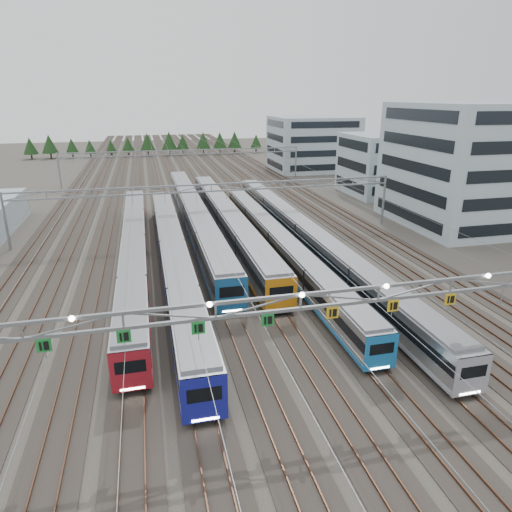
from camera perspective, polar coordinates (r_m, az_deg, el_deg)
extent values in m
plane|color=#47423A|center=(33.83, 5.17, -16.97)|extent=(400.00, 400.00, 0.00)
cube|color=#2D2823|center=(127.55, -9.49, 10.18)|extent=(54.00, 260.00, 0.08)
cube|color=brown|center=(128.23, -21.05, 9.27)|extent=(0.08, 260.00, 0.16)
cube|color=brown|center=(131.85, 1.79, 10.78)|extent=(0.08, 260.00, 0.16)
cube|color=brown|center=(127.48, -9.82, 10.21)|extent=(0.08, 260.00, 0.16)
cube|color=brown|center=(127.59, -9.17, 10.26)|extent=(0.08, 260.00, 0.16)
cube|color=black|center=(59.36, -14.82, -0.52)|extent=(2.37, 54.71, 0.36)
cube|color=#A4A7AC|center=(58.81, -14.97, 1.07)|extent=(2.79, 55.83, 3.14)
cube|color=black|center=(58.69, -15.00, 1.42)|extent=(2.85, 55.55, 0.95)
cube|color=#A61926|center=(59.22, -14.86, -0.14)|extent=(2.84, 55.55, 0.35)
cube|color=slate|center=(58.32, -15.11, 2.63)|extent=(2.51, 54.71, 0.25)
cube|color=#A61926|center=(33.39, -15.38, -13.73)|extent=(2.81, 0.12, 3.14)
cube|color=black|center=(33.16, -15.44, -13.21)|extent=(2.09, 0.10, 0.95)
cube|color=white|center=(34.09, -15.17, -15.72)|extent=(1.67, 0.06, 0.15)
cube|color=black|center=(55.77, -10.23, -1.46)|extent=(2.48, 55.79, 0.37)
cube|color=#A4A7AC|center=(55.15, -10.35, 0.31)|extent=(2.92, 56.93, 3.28)
cube|color=black|center=(55.03, -10.37, 0.69)|extent=(2.98, 56.64, 0.99)
cube|color=navy|center=(55.61, -10.26, -1.04)|extent=(2.97, 56.64, 0.36)
cube|color=slate|center=(54.62, -10.46, 2.04)|extent=(2.62, 55.79, 0.26)
cube|color=navy|center=(29.77, -6.46, -17.41)|extent=(2.94, 0.12, 3.28)
cube|color=black|center=(29.51, -6.48, -16.83)|extent=(2.19, 0.10, 0.99)
cube|color=white|center=(30.60, -6.33, -19.62)|extent=(1.75, 0.06, 0.16)
cube|color=black|center=(72.70, -7.66, 3.64)|extent=(2.64, 61.56, 0.40)
cube|color=#A4A7AC|center=(72.20, -7.73, 5.12)|extent=(3.11, 62.82, 3.50)
cube|color=black|center=(72.10, -7.74, 5.45)|extent=(3.17, 62.51, 1.06)
cube|color=#1A558D|center=(72.57, -7.68, 4.00)|extent=(3.16, 62.51, 0.39)
cube|color=slate|center=(71.77, -7.79, 6.56)|extent=(2.80, 61.56, 0.28)
cube|color=#1A558D|center=(42.75, -3.04, -4.98)|extent=(3.13, 0.12, 3.50)
cube|color=black|center=(42.55, -3.05, -4.48)|extent=(2.33, 0.10, 1.06)
cube|color=white|center=(43.35, -2.99, -6.85)|extent=(1.87, 0.06, 0.17)
cube|color=black|center=(69.25, -3.56, 2.98)|extent=(2.62, 55.31, 0.40)
cube|color=#A4A7AC|center=(68.73, -3.59, 4.51)|extent=(3.08, 56.44, 3.46)
cube|color=black|center=(68.63, -3.60, 4.85)|extent=(3.14, 56.16, 1.04)
cube|color=orange|center=(69.12, -3.57, 3.35)|extent=(3.13, 56.16, 0.38)
cube|color=slate|center=(68.28, -3.63, 6.01)|extent=(2.77, 55.31, 0.27)
cube|color=orange|center=(42.81, 3.17, -4.98)|extent=(3.10, 0.12, 3.46)
cube|color=black|center=(42.61, 3.19, -4.48)|extent=(2.31, 0.10, 1.04)
cube|color=white|center=(43.40, 3.16, -6.83)|extent=(1.85, 0.06, 0.16)
cube|color=black|center=(59.39, 2.74, 0.13)|extent=(2.21, 53.59, 0.33)
cube|color=#A4A7AC|center=(58.87, 2.77, 1.62)|extent=(2.60, 54.69, 2.93)
cube|color=black|center=(58.77, 2.77, 1.95)|extent=(2.66, 54.41, 0.88)
cube|color=#1B76C2|center=(59.26, 2.75, 0.49)|extent=(2.65, 54.41, 0.33)
cube|color=slate|center=(58.42, 2.79, 3.08)|extent=(2.34, 53.59, 0.23)
cube|color=#1B76C2|center=(35.76, 15.37, -11.57)|extent=(2.62, 0.12, 2.93)
cube|color=black|center=(35.56, 15.45, -11.11)|extent=(1.95, 0.10, 0.88)
cube|color=white|center=(36.38, 15.24, -13.35)|extent=(1.56, 0.06, 0.14)
cube|color=black|center=(63.02, 6.02, 1.20)|extent=(2.29, 66.95, 0.35)
cube|color=#A4A7AC|center=(62.52, 6.08, 2.66)|extent=(2.69, 68.31, 3.03)
cube|color=black|center=(62.41, 6.09, 2.98)|extent=(2.75, 67.97, 0.91)
cube|color=#A0A3AF|center=(62.89, 6.04, 1.55)|extent=(2.74, 67.97, 0.34)
cube|color=slate|center=(62.07, 6.13, 4.08)|extent=(2.42, 66.95, 0.24)
cube|color=#A0A3AF|center=(35.12, 25.43, -13.41)|extent=(2.71, 0.12, 3.03)
cube|color=black|center=(34.91, 25.55, -12.93)|extent=(2.02, 0.10, 0.91)
cube|color=white|center=(35.77, 25.17, -15.25)|extent=(1.62, 0.06, 0.14)
cube|color=gray|center=(29.87, 5.62, -4.84)|extent=(56.00, 0.22, 0.22)
cube|color=gray|center=(30.30, 5.56, -6.56)|extent=(56.00, 0.22, 0.22)
cube|color=#198030|center=(29.71, -25.00, -10.11)|extent=(0.85, 0.06, 0.85)
cube|color=#198030|center=(29.05, -16.19, -9.63)|extent=(0.85, 0.06, 0.85)
cube|color=#198030|center=(29.09, -7.23, -8.91)|extent=(0.85, 0.06, 0.85)
cube|color=#198030|center=(29.81, 1.47, -8.00)|extent=(0.85, 0.06, 0.85)
cube|color=gold|center=(31.18, 9.54, -6.99)|extent=(0.85, 0.06, 0.85)
cube|color=gold|center=(33.10, 16.78, -5.97)|extent=(0.85, 0.06, 0.85)
cube|color=gold|center=(35.49, 23.11, -4.99)|extent=(0.85, 0.06, 0.85)
cylinder|color=gray|center=(70.13, -28.83, 3.80)|extent=(0.36, 0.36, 8.00)
cylinder|color=gray|center=(77.15, 15.66, 6.74)|extent=(0.36, 0.36, 8.00)
cube|color=gray|center=(67.40, -5.63, 8.91)|extent=(56.00, 0.22, 0.22)
cube|color=gray|center=(67.59, -5.60, 8.07)|extent=(56.00, 0.22, 0.22)
cylinder|color=gray|center=(113.36, -23.40, 9.76)|extent=(0.36, 0.36, 8.00)
cylinder|color=gray|center=(117.83, 4.99, 11.57)|extent=(0.36, 0.36, 8.00)
cube|color=gray|center=(111.69, -9.07, 12.94)|extent=(56.00, 0.22, 0.22)
cube|color=gray|center=(111.81, -9.04, 12.43)|extent=(56.00, 0.22, 0.22)
cube|color=#A0B6BF|center=(80.69, 24.44, 10.25)|extent=(18.00, 22.00, 18.98)
cube|color=#A0B6BF|center=(101.86, 15.43, 10.97)|extent=(14.00, 16.00, 12.41)
cube|color=#A0B6BF|center=(131.88, 7.11, 13.76)|extent=(22.00, 18.00, 14.50)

